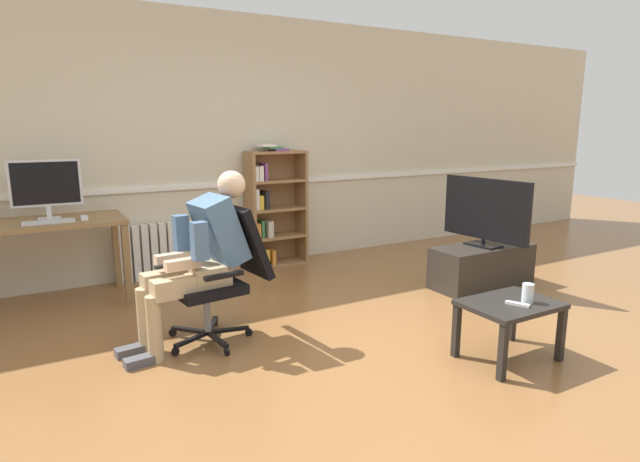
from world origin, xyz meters
TOP-DOWN VIEW (x-y plane):
  - ground_plane at (0.00, 0.00)m, footprint 18.00×18.00m
  - back_wall at (0.00, 2.65)m, footprint 12.00×0.13m
  - computer_desk at (-1.80, 2.15)m, footprint 1.27×0.67m
  - imac_monitor at (-1.76, 2.23)m, footprint 0.56×0.14m
  - keyboard at (-1.77, 2.01)m, footprint 0.40×0.12m
  - computer_mouse at (-1.50, 2.03)m, footprint 0.06×0.10m
  - bookshelf at (0.44, 2.44)m, footprint 0.66×0.29m
  - radiator at (-0.84, 2.54)m, footprint 0.77×0.08m
  - office_chair at (-0.71, 0.75)m, footprint 0.78×0.63m
  - person_seated at (-0.89, 0.73)m, footprint 0.97×0.42m
  - tv_stand at (1.88, 0.70)m, footprint 1.03×0.42m
  - tv_screen at (1.89, 0.70)m, footprint 0.23×0.96m
  - coffee_table at (0.81, -0.54)m, footprint 0.62×0.45m
  - drinking_glass at (0.90, -0.60)m, footprint 0.08×0.08m
  - spare_remote at (0.79, -0.61)m, footprint 0.10×0.15m

SIDE VIEW (x-z plane):
  - ground_plane at x=0.00m, z-range 0.00..0.00m
  - tv_stand at x=1.88m, z-range 0.00..0.40m
  - radiator at x=-0.84m, z-range 0.00..0.57m
  - coffee_table at x=0.81m, z-range 0.14..0.54m
  - spare_remote at x=0.79m, z-range 0.40..0.42m
  - drinking_glass at x=0.90m, z-range 0.40..0.53m
  - office_chair at x=-0.71m, z-range 0.04..1.02m
  - bookshelf at x=0.44m, z-range -0.04..1.31m
  - computer_desk at x=-1.80m, z-range 0.27..1.03m
  - person_seated at x=-0.89m, z-range 0.04..1.27m
  - tv_screen at x=1.89m, z-range 0.42..1.07m
  - keyboard at x=-1.77m, z-range 0.76..0.78m
  - computer_mouse at x=-1.50m, z-range 0.76..0.79m
  - imac_monitor at x=-1.76m, z-range 0.79..1.30m
  - back_wall at x=0.00m, z-range 0.00..2.70m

